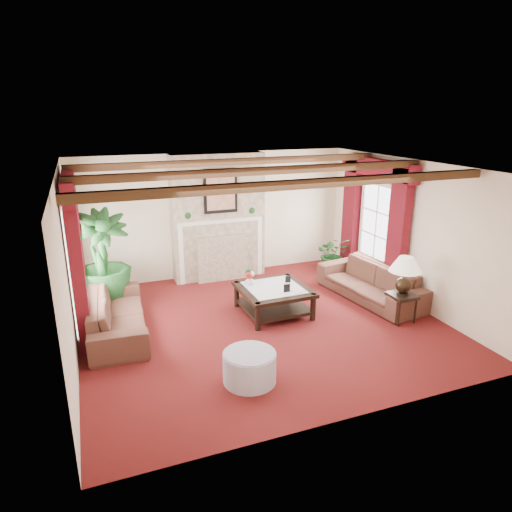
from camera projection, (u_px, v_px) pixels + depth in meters
name	position (u px, v px, depth m)	size (l,w,h in m)	color
floor	(262.00, 324.00, 7.94)	(6.00, 6.00, 0.00)	#4F0E10
ceiling	(262.00, 167.00, 7.11)	(6.00, 6.00, 0.00)	white
back_wall	(216.00, 215.00, 9.97)	(6.00, 0.02, 2.70)	beige
left_wall	(67.00, 272.00, 6.50)	(0.02, 5.50, 2.70)	beige
right_wall	(411.00, 233.00, 8.54)	(0.02, 5.50, 2.70)	beige
ceiling_beams	(262.00, 171.00, 7.13)	(6.00, 3.00, 0.12)	#3D2313
fireplace	(217.00, 153.00, 9.37)	(2.00, 0.52, 2.70)	tan
french_door_left	(63.00, 205.00, 7.16)	(0.10, 1.10, 2.16)	white
french_door_right	(381.00, 184.00, 9.18)	(0.10, 1.10, 2.16)	white
curtains_left	(67.00, 178.00, 7.07)	(0.20, 2.40, 2.55)	#480912
curtains_right	(378.00, 163.00, 9.02)	(0.20, 2.40, 2.55)	#480912
sofa_left	(116.00, 308.00, 7.51)	(0.79, 2.28, 0.88)	#340E15
sofa_right	(370.00, 277.00, 8.88)	(0.97, 2.36, 0.90)	#340E15
potted_palm	(104.00, 281.00, 8.48)	(1.22, 1.94, 1.03)	black
small_plant	(333.00, 258.00, 10.40)	(0.97, 1.02, 0.65)	black
coffee_table	(274.00, 300.00, 8.29)	(1.20, 1.20, 0.49)	black
side_table	(401.00, 307.00, 7.98)	(0.43, 0.43, 0.51)	black
ottoman	(250.00, 367.00, 6.20)	(0.73, 0.73, 0.43)	#9D99AE
table_lamp	(404.00, 275.00, 7.79)	(0.55, 0.55, 0.70)	black
flower_vase	(250.00, 281.00, 8.33)	(0.18, 0.18, 0.17)	silver
book	(292.00, 284.00, 7.98)	(0.21, 0.09, 0.29)	black
photo_frame_a	(287.00, 288.00, 7.98)	(0.12, 0.02, 0.15)	black
photo_frame_b	(288.00, 279.00, 8.43)	(0.10, 0.02, 0.13)	black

